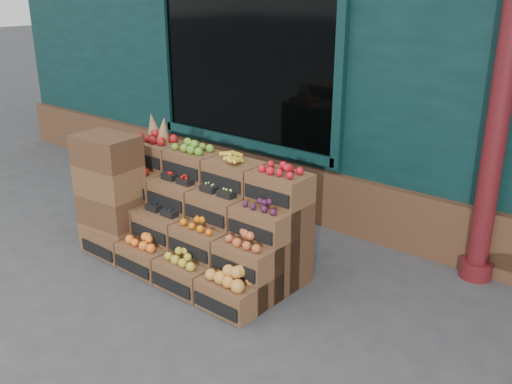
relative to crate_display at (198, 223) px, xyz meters
The scene contains 4 objects.
ground 1.18m from the crate_display, 38.11° to the right, with size 60.00×60.00×0.00m, color #3F3F41.
crate_display is the anchor object (origin of this frame).
spare_crates 0.90m from the crate_display, 157.11° to the right, with size 0.60×0.44×1.14m.
shopkeeper 2.27m from the crate_display, 104.78° to the left, with size 0.69×0.45×1.90m, color #1A5B2D.
Camera 1 is at (2.58, -2.63, 2.46)m, focal length 40.00 mm.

